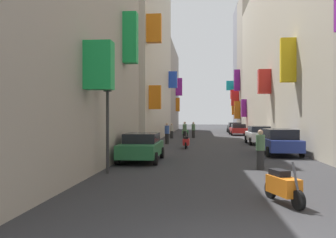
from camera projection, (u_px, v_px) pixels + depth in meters
ground_plane at (210, 139)px, 35.22m from camera, size 140.00×140.00×0.00m
building_left_near at (32, 8)px, 14.80m from camera, size 6.99×17.56×13.62m
building_left_mid_c at (134, 47)px, 37.40m from camera, size 7.13×22.31×19.36m
building_left_far at (157, 90)px, 57.17m from camera, size 7.07×17.33×13.20m
building_right_mid_a at (297, 52)px, 32.76m from camera, size 7.06×34.66×16.51m
building_right_mid_b at (259, 65)px, 53.69m from camera, size 7.20×7.40×20.50m
building_right_mid_c at (252, 69)px, 60.84m from camera, size 7.30×6.96×20.91m
parked_car_black at (235, 127)px, 49.81m from camera, size 2.02×4.07×1.45m
parked_car_blue at (279, 141)px, 20.77m from camera, size 1.98×4.48×1.52m
parked_car_green at (142, 146)px, 17.74m from camera, size 1.97×4.18×1.40m
parked_car_white at (259, 135)px, 28.93m from camera, size 1.84×4.20×1.48m
parked_car_red at (238, 129)px, 43.26m from camera, size 1.99×4.09×1.38m
scooter_red at (186, 142)px, 24.95m from camera, size 0.46×1.80×1.13m
scooter_green at (185, 132)px, 41.02m from camera, size 0.76×1.78×1.13m
scooter_orange at (283, 186)px, 9.03m from camera, size 0.75×1.72×1.13m
pedestrian_crossing at (167, 133)px, 28.99m from camera, size 0.52×0.52×1.75m
pedestrian_near_left at (172, 131)px, 36.75m from camera, size 0.42×0.42×1.56m
pedestrian_near_right at (193, 130)px, 37.32m from camera, size 0.51×0.51×1.69m
pedestrian_mid_street at (260, 150)px, 14.89m from camera, size 0.52×0.52×1.69m
pedestrian_far_away at (185, 131)px, 34.22m from camera, size 0.47×0.47×1.76m
traffic_light_near_corner at (107, 104)px, 13.87m from camera, size 0.26×0.34×3.98m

